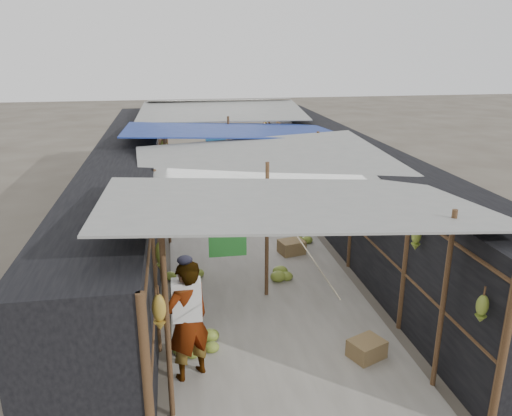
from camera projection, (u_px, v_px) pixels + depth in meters
ground at (308, 400)px, 6.71m from camera, size 80.00×80.00×0.00m
aisle_slab at (241, 231)px, 12.79m from camera, size 3.60×16.00×0.02m
stall_left at (130, 193)px, 12.01m from camera, size 1.40×15.00×2.30m
stall_right at (344, 183)px, 12.87m from camera, size 1.40×15.00×2.30m
crate_near at (367, 349)px, 7.57m from camera, size 0.62×0.57×0.30m
crate_mid at (291, 247)px, 11.36m from camera, size 0.63×0.55×0.32m
crate_back at (223, 221)px, 13.17m from camera, size 0.41×0.35×0.25m
black_basin at (284, 208)px, 14.32m from camera, size 0.59×0.59×0.18m
vendor_elderly at (188, 321)px, 6.91m from camera, size 0.79×0.71×1.82m
shopper_blue at (239, 203)px, 12.70m from camera, size 0.73×0.58×1.44m
vendor_seated at (300, 210)px, 12.99m from camera, size 0.42×0.63×0.91m
market_canopy at (239, 136)px, 12.36m from camera, size 5.62×15.20×2.77m
hanging_bananas at (247, 166)px, 12.50m from camera, size 3.95×13.90×0.86m
floor_bananas at (208, 243)px, 11.64m from camera, size 3.51×10.46×0.36m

